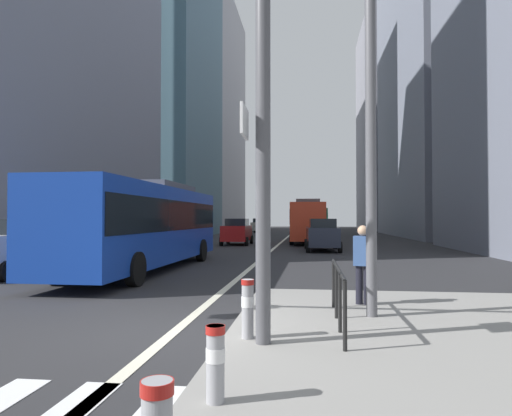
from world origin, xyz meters
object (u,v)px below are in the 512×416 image
object	(u,v)px
traffic_signal_gantry	(103,75)
city_bus_red_receding	(308,220)
bollard_left	(215,359)
street_lamp_post	(370,42)
car_oncoming_far	(237,231)
city_bus_blue_oncoming	(146,222)
pedestrian_waiting	(363,261)
sedan_white_oncoming	(10,246)
car_receding_far	(320,225)
car_receding_near	(322,234)
city_bus_red_distant	(315,219)
bollard_right	(248,305)
car_oncoming_mid	(260,226)

from	to	relation	value
traffic_signal_gantry	city_bus_red_receding	bearing A→B (deg)	84.30
city_bus_red_receding	bollard_left	bearing A→B (deg)	-91.42
bollard_left	street_lamp_post	bearing A→B (deg)	63.51
car_oncoming_far	city_bus_blue_oncoming	bearing A→B (deg)	-92.64
city_bus_blue_oncoming	pedestrian_waiting	xyz separation A→B (m)	(7.27, -6.59, -0.77)
sedan_white_oncoming	city_bus_red_receding	world-z (taller)	city_bus_red_receding
car_receding_far	bollard_left	world-z (taller)	car_receding_far
city_bus_red_receding	car_receding_near	xyz separation A→B (m)	(0.87, -9.39, -0.85)
car_receding_near	city_bus_red_distant	bearing A→B (deg)	90.33
city_bus_red_distant	city_bus_red_receding	bearing A→B (deg)	-92.28
sedan_white_oncoming	bollard_right	world-z (taller)	sedan_white_oncoming
city_bus_red_receding	car_receding_near	distance (m)	9.47
city_bus_red_distant	street_lamp_post	bearing A→B (deg)	-89.31
sedan_white_oncoming	city_bus_red_receding	distance (m)	24.55
city_bus_red_receding	car_receding_far	size ratio (longest dim) A/B	2.72
sedan_white_oncoming	car_receding_near	size ratio (longest dim) A/B	0.94
sedan_white_oncoming	car_oncoming_mid	world-z (taller)	same
city_bus_blue_oncoming	pedestrian_waiting	size ratio (longest dim) A/B	7.18
city_bus_blue_oncoming	street_lamp_post	bearing A→B (deg)	-46.70
car_receding_near	car_oncoming_far	world-z (taller)	same
car_oncoming_mid	car_receding_near	distance (m)	33.49
bollard_left	pedestrian_waiting	xyz separation A→B (m)	(2.04, 5.29, 0.50)
city_bus_red_receding	car_receding_far	xyz separation A→B (m)	(1.58, 27.91, -0.85)
sedan_white_oncoming	car_oncoming_mid	size ratio (longest dim) A/B	0.99
city_bus_blue_oncoming	bollard_left	bearing A→B (deg)	-66.25
car_oncoming_far	car_receding_far	bearing A→B (deg)	77.82
traffic_signal_gantry	bollard_left	distance (m)	4.72
car_oncoming_mid	city_bus_blue_oncoming	bearing A→B (deg)	-89.25
city_bus_red_distant	bollard_right	xyz separation A→B (m)	(-1.52, -47.86, -1.19)
city_bus_red_receding	traffic_signal_gantry	xyz separation A→B (m)	(-3.01, -30.20, 2.33)
city_bus_red_distant	bollard_left	size ratio (longest dim) A/B	14.42
car_receding_far	traffic_signal_gantry	xyz separation A→B (m)	(-4.59, -58.11, 3.18)
sedan_white_oncoming	city_bus_red_distant	size ratio (longest dim) A/B	0.40
city_bus_blue_oncoming	city_bus_red_distant	world-z (taller)	same
street_lamp_post	bollard_left	xyz separation A→B (m)	(-2.06, -4.14, -4.71)
bollard_left	bollard_right	xyz separation A→B (m)	(-0.01, 2.37, 0.07)
city_bus_blue_oncoming	city_bus_red_distant	bearing A→B (deg)	80.03
city_bus_blue_oncoming	traffic_signal_gantry	size ratio (longest dim) A/B	1.65
car_oncoming_mid	pedestrian_waiting	xyz separation A→B (m)	(7.84, -50.27, 0.08)
city_bus_blue_oncoming	car_oncoming_mid	bearing A→B (deg)	90.75
car_oncoming_mid	car_receding_near	xyz separation A→B (m)	(7.47, -32.65, 0.00)
car_receding_far	car_oncoming_far	size ratio (longest dim) A/B	1.01
car_receding_far	street_lamp_post	bearing A→B (deg)	-90.32
city_bus_blue_oncoming	pedestrian_waiting	world-z (taller)	city_bus_blue_oncoming
city_bus_red_receding	car_oncoming_far	xyz separation A→B (m)	(-5.26, -3.76, -0.85)
street_lamp_post	bollard_left	bearing A→B (deg)	-116.49
city_bus_red_receding	bollard_left	xyz separation A→B (m)	(-0.80, -32.31, -1.26)
city_bus_blue_oncoming	sedan_white_oncoming	distance (m)	4.63
city_bus_red_receding	city_bus_red_distant	size ratio (longest dim) A/B	1.07
bollard_right	sedan_white_oncoming	bearing A→B (deg)	140.89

